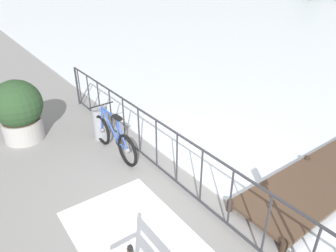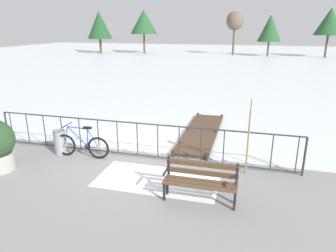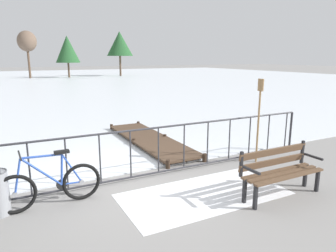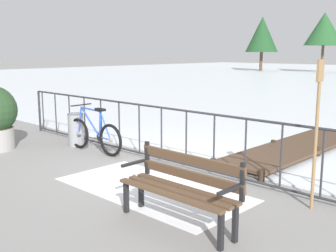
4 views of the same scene
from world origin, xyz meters
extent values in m
plane|color=gray|center=(0.00, 0.00, 0.00)|extent=(160.00, 160.00, 0.00)
cube|color=silver|center=(0.00, 28.40, 0.01)|extent=(80.00, 56.00, 0.03)
cube|color=white|center=(0.96, -1.20, 0.00)|extent=(3.05, 1.51, 0.01)
cylinder|color=#2D2D33|center=(0.00, 0.00, 1.05)|extent=(9.00, 0.04, 0.04)
cylinder|color=#2D2D33|center=(0.00, 0.00, 0.08)|extent=(9.00, 0.04, 0.04)
cylinder|color=#2D2D33|center=(4.50, 0.00, 0.53)|extent=(0.06, 0.06, 1.05)
cylinder|color=#2D2D33|center=(-1.85, 0.00, 0.57)|extent=(0.03, 0.03, 0.97)
cylinder|color=#2D2D33|center=(-1.23, 0.00, 0.57)|extent=(0.03, 0.03, 0.97)
cylinder|color=#2D2D33|center=(-0.62, 0.00, 0.57)|extent=(0.03, 0.03, 0.97)
cylinder|color=#2D2D33|center=(0.00, 0.00, 0.57)|extent=(0.03, 0.03, 0.97)
cylinder|color=#2D2D33|center=(0.62, 0.00, 0.57)|extent=(0.03, 0.03, 0.97)
cylinder|color=#2D2D33|center=(1.23, 0.00, 0.57)|extent=(0.03, 0.03, 0.97)
cylinder|color=#2D2D33|center=(1.85, 0.00, 0.57)|extent=(0.03, 0.03, 0.97)
cylinder|color=#2D2D33|center=(2.47, 0.00, 0.57)|extent=(0.03, 0.03, 0.97)
cylinder|color=#2D2D33|center=(3.09, 0.00, 0.57)|extent=(0.03, 0.03, 0.97)
cylinder|color=#2D2D33|center=(3.70, 0.00, 0.57)|extent=(0.03, 0.03, 0.97)
cylinder|color=#2D2D33|center=(4.32, 0.00, 0.57)|extent=(0.03, 0.03, 0.97)
torus|color=black|center=(-1.06, -0.38, 0.33)|extent=(0.66, 0.08, 0.66)
cylinder|color=gray|center=(-1.06, -0.38, 0.33)|extent=(0.08, 0.06, 0.08)
torus|color=black|center=(-2.11, -0.42, 0.33)|extent=(0.66, 0.08, 0.66)
cylinder|color=gray|center=(-2.11, -0.42, 0.33)|extent=(0.08, 0.06, 0.08)
cylinder|color=#2D51B2|center=(-1.37, -0.39, 0.62)|extent=(0.08, 0.04, 0.53)
cylinder|color=#2D51B2|center=(-1.69, -0.40, 0.63)|extent=(0.61, 0.06, 0.59)
cylinder|color=#2D51B2|center=(-1.67, -0.40, 0.90)|extent=(0.63, 0.06, 0.07)
cylinder|color=#2D51B2|center=(-1.23, -0.38, 0.34)|extent=(0.34, 0.04, 0.05)
cylinder|color=#2D51B2|center=(-1.21, -0.38, 0.61)|extent=(0.32, 0.04, 0.56)
cylinder|color=#2D51B2|center=(-2.04, -0.41, 0.62)|extent=(0.16, 0.04, 0.59)
cube|color=black|center=(-1.35, -0.39, 0.92)|extent=(0.24, 0.11, 0.05)
cylinder|color=black|center=(-1.98, -0.41, 0.96)|extent=(0.05, 0.52, 0.03)
cylinder|color=black|center=(-1.39, -0.39, 0.35)|extent=(0.18, 0.03, 0.18)
cube|color=brown|center=(2.15, -1.77, 0.44)|extent=(1.60, 0.10, 0.04)
cube|color=brown|center=(2.15, -1.93, 0.44)|extent=(1.60, 0.10, 0.04)
cube|color=brown|center=(2.15, -2.08, 0.44)|extent=(1.60, 0.10, 0.04)
cube|color=brown|center=(2.15, -1.68, 0.58)|extent=(1.60, 0.06, 0.12)
cube|color=brown|center=(2.15, -1.68, 0.78)|extent=(1.60, 0.06, 0.12)
cube|color=black|center=(2.91, -2.06, 0.22)|extent=(0.05, 0.06, 0.44)
cube|color=black|center=(2.91, -1.79, 0.22)|extent=(0.05, 0.06, 0.44)
cube|color=black|center=(2.91, -1.68, 0.67)|extent=(0.05, 0.04, 0.45)
cube|color=black|center=(2.91, -1.93, 0.64)|extent=(0.04, 0.40, 0.04)
cube|color=black|center=(1.39, -2.06, 0.22)|extent=(0.05, 0.06, 0.44)
cube|color=black|center=(1.39, -1.80, 0.22)|extent=(0.05, 0.06, 0.44)
cube|color=black|center=(1.39, -1.68, 0.67)|extent=(0.05, 0.04, 0.45)
cube|color=black|center=(1.39, -1.93, 0.64)|extent=(0.04, 0.40, 0.04)
cylinder|color=#937047|center=(3.09, -0.26, 0.85)|extent=(0.04, 0.04, 1.70)
cube|color=#937047|center=(3.09, -0.26, 1.84)|extent=(0.03, 0.16, 0.28)
cube|color=#4C3828|center=(1.49, 2.42, 0.12)|extent=(1.10, 4.23, 0.06)
cylinder|color=#35271C|center=(0.99, 0.30, 0.10)|extent=(0.10, 0.10, 0.20)
cylinder|color=#35271C|center=(1.98, 0.30, 0.10)|extent=(0.10, 0.10, 0.20)
cylinder|color=#35271C|center=(0.99, 2.42, 0.10)|extent=(0.10, 0.10, 0.20)
cylinder|color=#35271C|center=(1.98, 2.42, 0.10)|extent=(0.10, 0.10, 0.20)
cylinder|color=#35271C|center=(0.99, 4.53, 0.10)|extent=(0.10, 0.10, 0.20)
cylinder|color=#35271C|center=(1.98, 4.53, 0.10)|extent=(0.10, 0.10, 0.20)
cylinder|color=brown|center=(4.69, 33.63, 1.50)|extent=(0.22, 0.22, 3.01)
cone|color=#235128|center=(4.69, 33.63, 3.38)|extent=(2.84, 2.84, 3.15)
cylinder|color=brown|center=(11.29, 33.79, 2.17)|extent=(0.25, 0.25, 4.35)
cone|color=#235128|center=(11.29, 33.79, 4.15)|extent=(3.35, 3.35, 3.08)
cylinder|color=brown|center=(0.39, 34.39, 1.80)|extent=(0.25, 0.25, 3.60)
ellipsoid|color=brown|center=(0.39, 34.39, 4.24)|extent=(2.13, 2.13, 2.34)
camera|label=1|loc=(3.42, -2.68, 3.46)|focal=32.82mm
camera|label=2|loc=(3.05, -7.90, 3.69)|focal=33.32mm
camera|label=3|loc=(-2.03, -5.55, 2.46)|focal=32.96mm
camera|label=4|loc=(5.30, -5.36, 2.09)|focal=43.87mm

